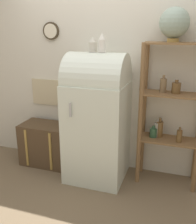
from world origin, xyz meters
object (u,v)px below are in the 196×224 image
at_px(vase_center, 102,43).
at_px(globe, 174,23).
at_px(refrigerator, 97,115).
at_px(vase_left, 93,45).
at_px(suitcase_trunk, 46,144).

bearing_deg(vase_center, globe, 12.88).
relative_size(refrigerator, globe, 4.39).
bearing_deg(vase_left, refrigerator, -8.95).
xyz_separation_m(refrigerator, suitcase_trunk, (-0.78, 0.09, -0.53)).
distance_m(refrigerator, suitcase_trunk, 0.94).
bearing_deg(vase_center, suitcase_trunk, 173.08).
height_order(refrigerator, globe, globe).
height_order(vase_left, vase_center, vase_center).
distance_m(globe, vase_left, 0.90).
relative_size(refrigerator, vase_center, 7.32).
relative_size(suitcase_trunk, vase_center, 3.06).
height_order(refrigerator, vase_center, vase_center).
bearing_deg(globe, vase_left, -170.19).
height_order(suitcase_trunk, vase_center, vase_center).
height_order(suitcase_trunk, globe, globe).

